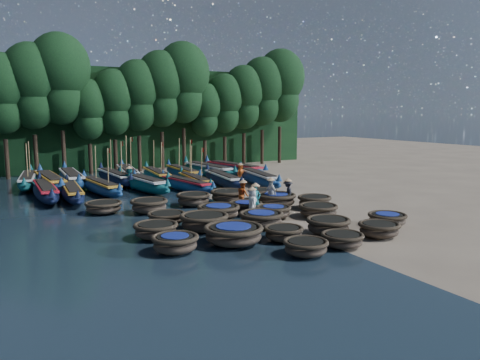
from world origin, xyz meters
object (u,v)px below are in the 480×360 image
long_boat_5 (186,185)px  long_boat_17 (234,169)px  coracle_18 (276,199)px  coracle_20 (104,207)px  coracle_12 (261,219)px  long_boat_1 (46,191)px  coracle_22 (193,199)px  long_boat_12 (115,177)px  coracle_5 (175,243)px  coracle_19 (314,201)px  coracle_24 (262,194)px  long_boat_4 (142,183)px  fisherman_4 (271,192)px  coracle_6 (234,234)px  long_boat_13 (128,174)px  coracle_3 (342,239)px  coracle_9 (387,219)px  long_boat_14 (156,175)px  coracle_2 (306,247)px  coracle_7 (284,233)px  coracle_21 (149,205)px  long_boat_16 (208,170)px  coracle_15 (166,218)px  coracle_16 (219,211)px  long_boat_2 (72,192)px  fisherman_5 (130,178)px  long_boat_7 (223,179)px  coracle_8 (328,225)px  fisherman_3 (288,192)px  coracle_11 (204,221)px  fisherman_6 (240,172)px  coracle_13 (273,211)px  coracle_23 (228,196)px  coracle_17 (245,207)px  coracle_10 (156,230)px  long_boat_6 (195,181)px  long_boat_11 (71,178)px  long_boat_15 (183,173)px  long_boat_9 (28,180)px

long_boat_5 → long_boat_17: size_ratio=0.80×
coracle_18 → coracle_20: (-9.60, 3.11, -0.09)m
coracle_12 → long_boat_1: 15.82m
coracle_22 → long_boat_12: 11.35m
coracle_5 → coracle_19: coracle_19 is taller
coracle_24 → long_boat_4: (-5.82, 7.36, 0.15)m
coracle_19 → coracle_24: size_ratio=1.01×
long_boat_12 → fisherman_4: bearing=-70.1°
coracle_6 → long_boat_4: 15.59m
coracle_22 → long_boat_13: long_boat_13 is taller
coracle_3 → coracle_9: coracle_9 is taller
coracle_5 → long_boat_14: size_ratio=0.30×
long_boat_12 → coracle_2: bearing=-88.2°
coracle_7 → coracle_21: 9.17m
long_boat_17 → long_boat_13: bearing=159.9°
long_boat_14 → long_boat_16: size_ratio=0.88×
coracle_15 → long_boat_4: long_boat_4 is taller
coracle_16 → long_boat_2: bearing=121.9°
coracle_5 → fisherman_5: 16.92m
coracle_6 → long_boat_7: bearing=65.4°
coracle_22 → long_boat_7: bearing=50.5°
coracle_8 → long_boat_5: long_boat_5 is taller
long_boat_2 → fisherman_4: (10.15, -8.19, 0.43)m
coracle_3 → long_boat_5: bearing=92.0°
coracle_22 → coracle_9: bearing=-54.4°
coracle_16 → coracle_8: bearing=-59.0°
long_boat_17 → fisherman_3: 14.00m
coracle_11 → coracle_6: bearing=-86.9°
coracle_20 → fisherman_4: bearing=-18.5°
coracle_15 → fisherman_6: fisherman_6 is taller
coracle_13 → coracle_23: coracle_23 is taller
coracle_13 → long_boat_4: (-3.66, 12.11, 0.18)m
coracle_21 → long_boat_16: (9.19, 12.06, 0.14)m
coracle_9 → coracle_21: coracle_21 is taller
coracle_16 → long_boat_4: bearing=94.7°
coracle_12 → coracle_22: 6.67m
coracle_17 → coracle_10: bearing=-155.3°
coracle_2 → long_boat_6: (2.71, 17.83, 0.12)m
coracle_10 → coracle_13: 6.96m
coracle_12 → fisherman_3: 5.80m
coracle_15 → long_boat_11: size_ratio=0.22×
coracle_11 → long_boat_15: long_boat_15 is taller
long_boat_12 → fisherman_3: (7.22, -13.83, 0.30)m
long_boat_13 → coracle_12: bearing=-77.6°
long_boat_9 → fisherman_4: 19.45m
long_boat_7 → fisherman_3: fisherman_3 is taller
coracle_3 → coracle_13: 6.04m
coracle_13 → long_boat_14: long_boat_14 is taller
coracle_6 → long_boat_9: (-6.62, 21.09, 0.06)m
coracle_6 → coracle_18: bearing=44.8°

